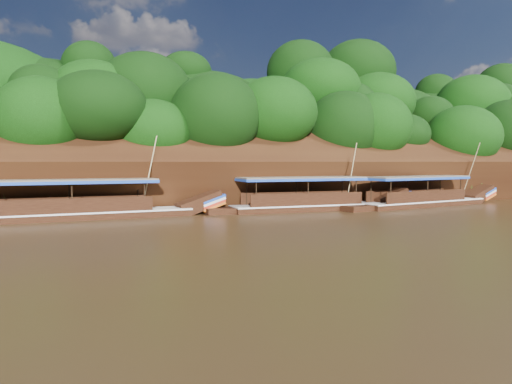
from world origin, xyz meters
The scene contains 6 objects.
ground centered at (0.00, 0.00, 0.00)m, with size 160.00×160.00×0.00m, color black.
riverbank centered at (-0.01, 22.73, 1.89)m, with size 120.00×30.06×19.40m.
boat_0 centered at (12.48, 7.08, 0.58)m, with size 15.81×5.00×5.89m.
boat_1 centered at (1.92, 7.17, 0.58)m, with size 15.00×2.87×5.68m.
boat_2 centered at (-14.45, 7.78, 0.59)m, with size 16.72×3.36×6.03m.
reeds centered at (-2.95, 9.59, 0.89)m, with size 48.95×2.42×2.06m.
Camera 1 is at (-16.93, -26.68, 3.74)m, focal length 35.00 mm.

